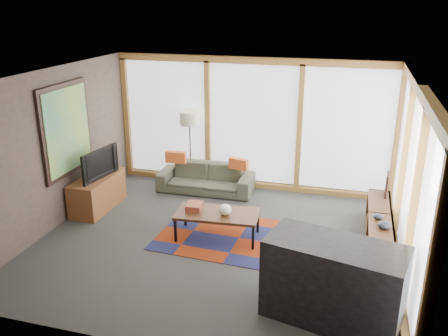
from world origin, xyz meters
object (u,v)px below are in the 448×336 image
(bar_counter, at_px, (334,282))
(bookshelf, at_px, (379,228))
(floor_lamp, at_px, (190,149))
(coffee_table, at_px, (218,225))
(television, at_px, (96,163))
(sofa, at_px, (206,178))
(tv_console, at_px, (98,193))

(bar_counter, bearing_deg, bookshelf, 88.01)
(floor_lamp, relative_size, coffee_table, 1.17)
(bookshelf, distance_m, television, 4.89)
(coffee_table, bearing_deg, sofa, 113.27)
(floor_lamp, height_order, television, floor_lamp)
(sofa, xyz_separation_m, coffee_table, (0.77, -1.80, -0.05))
(floor_lamp, bearing_deg, coffee_table, -60.27)
(floor_lamp, distance_m, bookshelf, 4.01)
(bookshelf, xyz_separation_m, bar_counter, (-0.58, -2.13, 0.25))
(floor_lamp, height_order, bar_counter, floor_lamp)
(sofa, relative_size, floor_lamp, 1.22)
(television, bearing_deg, bookshelf, -79.97)
(sofa, distance_m, bookshelf, 3.48)
(floor_lamp, relative_size, television, 1.64)
(floor_lamp, bearing_deg, tv_console, -127.17)
(floor_lamp, relative_size, tv_console, 1.25)
(coffee_table, bearing_deg, television, 168.50)
(television, relative_size, bar_counter, 0.59)
(bookshelf, bearing_deg, television, -179.28)
(coffee_table, relative_size, tv_console, 1.07)
(sofa, distance_m, bar_counter, 4.31)
(floor_lamp, height_order, coffee_table, floor_lamp)
(tv_console, bearing_deg, bookshelf, 0.64)
(sofa, bearing_deg, bar_counter, -52.98)
(television, bearing_deg, coffee_table, -92.18)
(sofa, height_order, tv_console, tv_console)
(coffee_table, bearing_deg, bookshelf, 12.45)
(coffee_table, relative_size, bookshelf, 0.66)
(floor_lamp, distance_m, tv_console, 2.06)
(floor_lamp, height_order, bookshelf, floor_lamp)
(tv_console, distance_m, television, 0.57)
(tv_console, bearing_deg, floor_lamp, 52.83)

